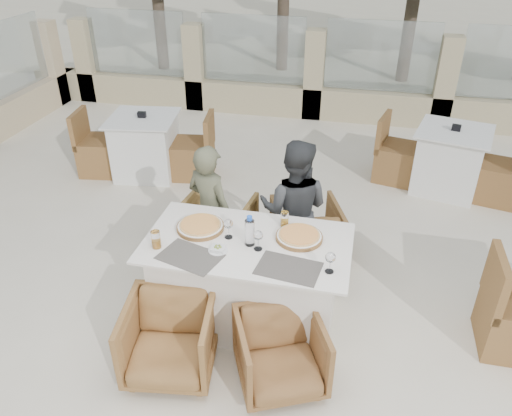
% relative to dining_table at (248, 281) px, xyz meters
% --- Properties ---
extents(ground, '(80.00, 80.00, 0.00)m').
position_rel_dining_table_xyz_m(ground, '(-0.08, 0.05, -0.39)').
color(ground, beige).
rests_on(ground, ground).
extents(sand_patch, '(30.00, 16.00, 0.01)m').
position_rel_dining_table_xyz_m(sand_patch, '(-0.08, 14.05, -0.38)').
color(sand_patch, beige).
rests_on(sand_patch, ground).
extents(perimeter_wall_far, '(10.00, 0.34, 1.60)m').
position_rel_dining_table_xyz_m(perimeter_wall_far, '(-0.08, 4.85, 0.42)').
color(perimeter_wall_far, tan).
rests_on(perimeter_wall_far, ground).
extents(dining_table, '(1.60, 0.90, 0.77)m').
position_rel_dining_table_xyz_m(dining_table, '(0.00, 0.00, 0.00)').
color(dining_table, white).
rests_on(dining_table, ground).
extents(placemat_near_left, '(0.52, 0.42, 0.00)m').
position_rel_dining_table_xyz_m(placemat_near_left, '(-0.37, -0.28, 0.39)').
color(placemat_near_left, '#58524B').
rests_on(placemat_near_left, dining_table).
extents(placemat_near_right, '(0.48, 0.36, 0.00)m').
position_rel_dining_table_xyz_m(placemat_near_right, '(0.37, -0.26, 0.39)').
color(placemat_near_right, '#534D47').
rests_on(placemat_near_right, dining_table).
extents(pizza_left, '(0.44, 0.44, 0.05)m').
position_rel_dining_table_xyz_m(pizza_left, '(-0.41, 0.10, 0.41)').
color(pizza_left, orange).
rests_on(pizza_left, dining_table).
extents(pizza_right, '(0.42, 0.42, 0.05)m').
position_rel_dining_table_xyz_m(pizza_right, '(0.38, 0.13, 0.41)').
color(pizza_right, orange).
rests_on(pizza_right, dining_table).
extents(water_bottle, '(0.08, 0.08, 0.26)m').
position_rel_dining_table_xyz_m(water_bottle, '(0.03, -0.03, 0.51)').
color(water_bottle, '#BBD5F5').
rests_on(water_bottle, dining_table).
extents(wine_glass_centre, '(0.08, 0.08, 0.18)m').
position_rel_dining_table_xyz_m(wine_glass_centre, '(-0.16, 0.03, 0.48)').
color(wine_glass_centre, silver).
rests_on(wine_glass_centre, dining_table).
extents(wine_glass_near, '(0.09, 0.09, 0.18)m').
position_rel_dining_table_xyz_m(wine_glass_near, '(0.10, -0.08, 0.48)').
color(wine_glass_near, white).
rests_on(wine_glass_near, dining_table).
extents(wine_glass_corner, '(0.09, 0.09, 0.18)m').
position_rel_dining_table_xyz_m(wine_glass_corner, '(0.65, -0.23, 0.48)').
color(wine_glass_corner, white).
rests_on(wine_glass_corner, dining_table).
extents(beer_glass_left, '(0.09, 0.09, 0.14)m').
position_rel_dining_table_xyz_m(beer_glass_left, '(-0.66, -0.22, 0.46)').
color(beer_glass_left, orange).
rests_on(beer_glass_left, dining_table).
extents(beer_glass_right, '(0.08, 0.08, 0.13)m').
position_rel_dining_table_xyz_m(beer_glass_right, '(0.24, 0.29, 0.45)').
color(beer_glass_right, gold).
rests_on(beer_glass_right, dining_table).
extents(olive_dish, '(0.14, 0.14, 0.04)m').
position_rel_dining_table_xyz_m(olive_dish, '(-0.19, -0.16, 0.41)').
color(olive_dish, silver).
rests_on(olive_dish, dining_table).
extents(armchair_far_left, '(0.71, 0.73, 0.60)m').
position_rel_dining_table_xyz_m(armchair_far_left, '(-0.51, 0.84, -0.08)').
color(armchair_far_left, olive).
rests_on(armchair_far_left, ground).
extents(armchair_far_right, '(0.81, 0.82, 0.59)m').
position_rel_dining_table_xyz_m(armchair_far_right, '(0.35, 0.96, -0.09)').
color(armchair_far_right, brown).
rests_on(armchair_far_right, ground).
extents(armchair_near_left, '(0.72, 0.74, 0.59)m').
position_rel_dining_table_xyz_m(armchair_near_left, '(-0.43, -0.66, -0.09)').
color(armchair_near_left, olive).
rests_on(armchair_near_left, ground).
extents(armchair_near_right, '(0.79, 0.80, 0.56)m').
position_rel_dining_table_xyz_m(armchair_near_right, '(0.38, -0.60, -0.11)').
color(armchair_near_right, brown).
rests_on(armchair_near_right, ground).
extents(diner_left, '(0.55, 0.46, 1.28)m').
position_rel_dining_table_xyz_m(diner_left, '(-0.49, 0.58, 0.25)').
color(diner_left, '#55573F').
rests_on(diner_left, ground).
extents(diner_right, '(0.67, 0.53, 1.34)m').
position_rel_dining_table_xyz_m(diner_right, '(0.25, 0.72, 0.28)').
color(diner_right, '#35373A').
rests_on(diner_right, ground).
extents(bg_table_a, '(1.74, 1.05, 0.77)m').
position_rel_dining_table_xyz_m(bg_table_a, '(-1.90, 2.32, 0.00)').
color(bg_table_a, silver).
rests_on(bg_table_a, ground).
extents(bg_table_b, '(1.79, 1.18, 0.77)m').
position_rel_dining_table_xyz_m(bg_table_b, '(1.83, 2.73, 0.00)').
color(bg_table_b, white).
rests_on(bg_table_b, ground).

